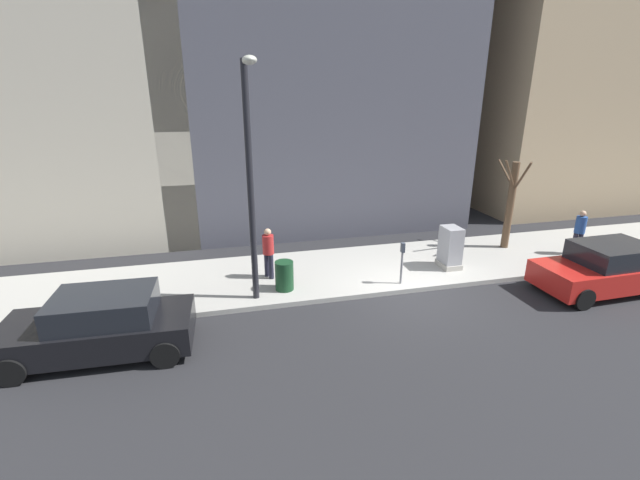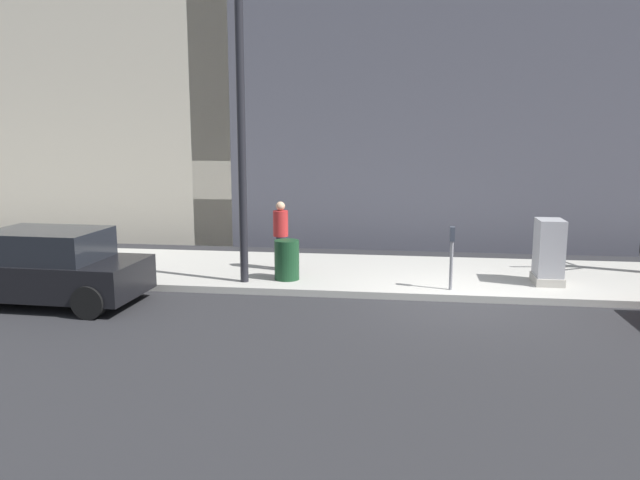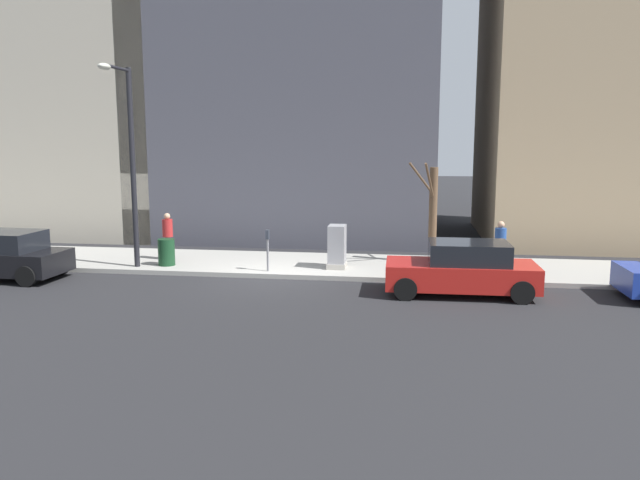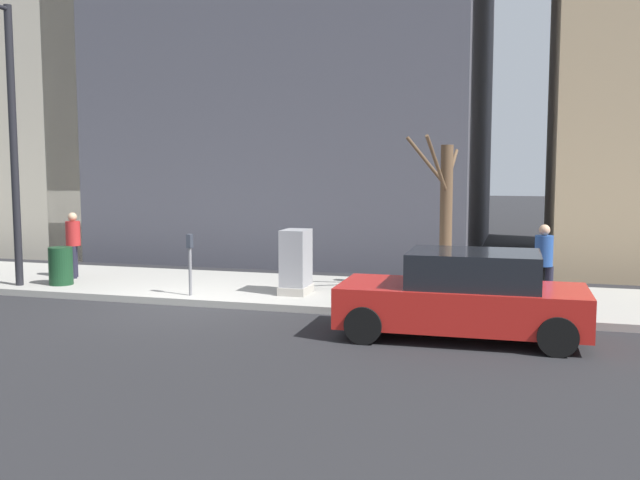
# 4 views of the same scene
# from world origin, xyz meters

# --- Properties ---
(ground_plane) EXTENTS (120.00, 120.00, 0.00)m
(ground_plane) POSITION_xyz_m (0.00, 0.00, 0.00)
(ground_plane) COLOR #232326
(sidewalk) EXTENTS (4.00, 36.00, 0.15)m
(sidewalk) POSITION_xyz_m (2.00, 0.00, 0.07)
(sidewalk) COLOR #9E9B93
(sidewalk) RESTS_ON ground
(parked_car_black) EXTENTS (2.05, 4.26, 1.52)m
(parked_car_black) POSITION_xyz_m (-1.21, 8.42, 0.74)
(parked_car_black) COLOR black
(parked_car_black) RESTS_ON ground
(parking_meter) EXTENTS (0.14, 0.10, 1.35)m
(parking_meter) POSITION_xyz_m (0.45, 0.15, 0.98)
(parking_meter) COLOR slate
(parking_meter) RESTS_ON sidewalk
(utility_box) EXTENTS (0.83, 0.61, 1.43)m
(utility_box) POSITION_xyz_m (1.30, -2.01, 0.85)
(utility_box) COLOR #A8A399
(utility_box) RESTS_ON sidewalk
(streetlamp) EXTENTS (1.97, 0.32, 6.50)m
(streetlamp) POSITION_xyz_m (0.28, 4.67, 4.02)
(streetlamp) COLOR black
(streetlamp) RESTS_ON sidewalk
(trash_bin) EXTENTS (0.56, 0.56, 0.90)m
(trash_bin) POSITION_xyz_m (0.90, 3.77, 0.60)
(trash_bin) COLOR #14381E
(trash_bin) RESTS_ON sidewalk
(pedestrian_midblock) EXTENTS (0.37, 0.36, 1.66)m
(pedestrian_midblock) POSITION_xyz_m (1.90, 4.11, 1.09)
(pedestrian_midblock) COLOR #1E1E2D
(pedestrian_midblock) RESTS_ON sidewalk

